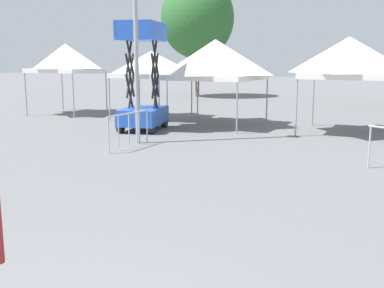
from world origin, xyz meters
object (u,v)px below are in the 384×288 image
at_px(canopy_tent_left_of_center, 152,64).
at_px(crowd_barrier_near_person, 129,123).
at_px(canopy_tent_behind_left, 66,58).
at_px(scissor_lift, 143,98).
at_px(canopy_tent_right_of_center, 215,60).
at_px(canopy_tent_behind_center, 349,58).
at_px(tree_behind_tents_center, 197,18).

distance_m(canopy_tent_left_of_center, crowd_barrier_near_person, 7.40).
bearing_deg(crowd_barrier_near_person, canopy_tent_behind_left, 140.24).
xyz_separation_m(canopy_tent_left_of_center, crowd_barrier_near_person, (2.95, -6.58, -1.68)).
bearing_deg(canopy_tent_behind_left, scissor_lift, -26.21).
bearing_deg(canopy_tent_right_of_center, canopy_tent_behind_center, 0.44).
distance_m(canopy_tent_behind_center, scissor_lift, 7.59).
bearing_deg(canopy_tent_behind_left, tree_behind_tents_center, 83.54).
distance_m(scissor_lift, crowd_barrier_near_person, 3.61).
bearing_deg(tree_behind_tents_center, canopy_tent_behind_center, -48.08).
distance_m(canopy_tent_behind_center, crowd_barrier_near_person, 8.20).
relative_size(canopy_tent_right_of_center, crowd_barrier_near_person, 1.73).
relative_size(canopy_tent_behind_left, canopy_tent_left_of_center, 1.10).
bearing_deg(canopy_tent_left_of_center, tree_behind_tents_center, 104.70).
xyz_separation_m(canopy_tent_behind_left, tree_behind_tents_center, (1.41, 12.46, 2.80)).
bearing_deg(canopy_tent_right_of_center, crowd_barrier_near_person, -95.38).
xyz_separation_m(canopy_tent_left_of_center, canopy_tent_right_of_center, (3.48, -0.96, 0.21)).
bearing_deg(scissor_lift, canopy_tent_behind_center, 18.67).
relative_size(scissor_lift, crowd_barrier_near_person, 1.90).
xyz_separation_m(canopy_tent_right_of_center, crowd_barrier_near_person, (-0.53, -5.62, -1.89)).
xyz_separation_m(canopy_tent_left_of_center, tree_behind_tents_center, (-3.19, 12.16, 3.08)).
distance_m(canopy_tent_behind_left, crowd_barrier_near_person, 10.01).
height_order(canopy_tent_behind_left, crowd_barrier_near_person, canopy_tent_behind_left).
relative_size(canopy_tent_left_of_center, crowd_barrier_near_person, 1.47).
height_order(canopy_tent_right_of_center, scissor_lift, scissor_lift).
bearing_deg(crowd_barrier_near_person, canopy_tent_right_of_center, 84.62).
distance_m(canopy_tent_behind_left, canopy_tent_behind_center, 13.16).
xyz_separation_m(scissor_lift, tree_behind_tents_center, (-4.69, 15.46, 4.30)).
xyz_separation_m(canopy_tent_behind_center, crowd_barrier_near_person, (-5.60, -5.66, -1.96)).
height_order(canopy_tent_behind_left, canopy_tent_right_of_center, canopy_tent_right_of_center).
bearing_deg(canopy_tent_left_of_center, crowd_barrier_near_person, -65.87).
bearing_deg(canopy_tent_behind_center, canopy_tent_right_of_center, -179.56).
bearing_deg(canopy_tent_behind_left, canopy_tent_behind_center, -2.69).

